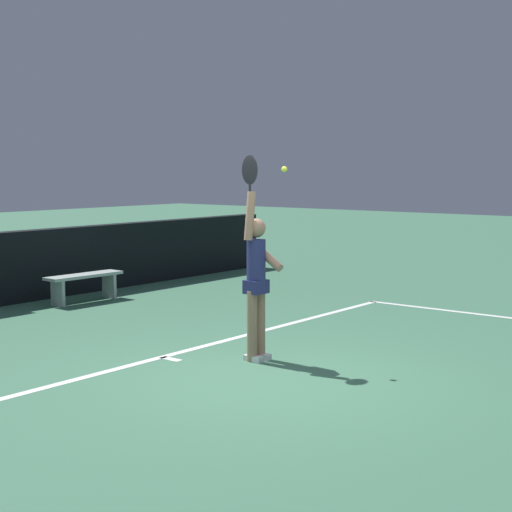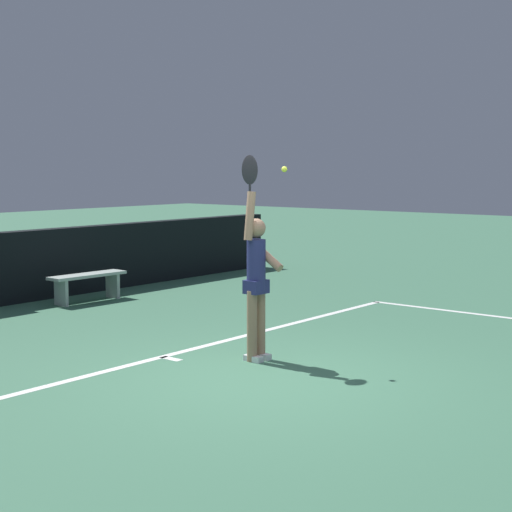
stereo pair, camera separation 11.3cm
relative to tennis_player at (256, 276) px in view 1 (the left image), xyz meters
The scene contains 5 objects.
ground_plane 1.30m from the tennis_player, 135.89° to the right, with size 60.00×60.00×0.00m, color #3F7255.
court_lines 2.06m from the tennis_player, 109.25° to the right, with size 10.29×5.52×0.00m.
tennis_player is the anchor object (origin of this frame).
tennis_ball 1.29m from the tennis_player, 53.89° to the right, with size 0.07×0.07×0.07m.
courtside_bench_far 5.08m from the tennis_player, 73.69° to the left, with size 1.43×0.41×0.48m.
Camera 1 is at (-6.72, -5.20, 2.28)m, focal length 56.13 mm.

